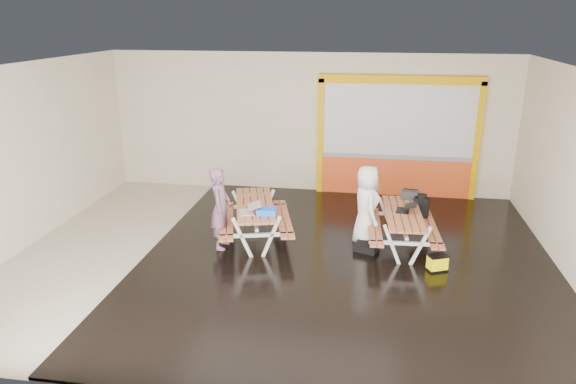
% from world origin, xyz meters
% --- Properties ---
extents(room, '(10.02, 8.02, 3.52)m').
position_xyz_m(room, '(0.00, 0.00, 1.75)').
color(room, beige).
rests_on(room, ground).
extents(deck, '(7.50, 7.98, 0.05)m').
position_xyz_m(deck, '(1.25, 0.00, 0.03)').
color(deck, black).
rests_on(deck, room).
extents(kiosk, '(3.88, 0.16, 3.00)m').
position_xyz_m(kiosk, '(2.20, 3.93, 1.44)').
color(kiosk, '#E34F1F').
rests_on(kiosk, room).
extents(picnic_table_left, '(1.86, 2.33, 0.82)m').
position_xyz_m(picnic_table_left, '(-0.62, 0.62, 0.62)').
color(picnic_table_left, '#B46643').
rests_on(picnic_table_left, deck).
extents(picnic_table_right, '(1.41, 2.00, 0.77)m').
position_xyz_m(picnic_table_right, '(2.26, 0.72, 0.59)').
color(picnic_table_right, '#B46643').
rests_on(picnic_table_right, deck).
extents(person_left, '(0.41, 0.60, 1.60)m').
position_xyz_m(person_left, '(-1.18, 0.17, 0.85)').
color(person_left, '#745167').
rests_on(person_left, deck).
extents(person_right, '(0.72, 0.90, 1.61)m').
position_xyz_m(person_right, '(1.56, 0.86, 0.81)').
color(person_right, white).
rests_on(person_right, deck).
extents(laptop_left, '(0.50, 0.48, 0.17)m').
position_xyz_m(laptop_left, '(-0.61, 0.13, 0.87)').
color(laptop_left, silver).
rests_on(laptop_left, picnic_table_left).
extents(laptop_right, '(0.41, 0.37, 0.16)m').
position_xyz_m(laptop_right, '(2.30, 0.79, 0.83)').
color(laptop_right, black).
rests_on(laptop_right, picnic_table_right).
extents(blue_pouch, '(0.38, 0.29, 0.10)m').
position_xyz_m(blue_pouch, '(-0.28, 0.11, 0.87)').
color(blue_pouch, blue).
rests_on(blue_pouch, picnic_table_left).
extents(toolbox, '(0.39, 0.23, 0.22)m').
position_xyz_m(toolbox, '(2.43, 1.53, 0.86)').
color(toolbox, black).
rests_on(toolbox, picnic_table_right).
extents(backpack, '(0.33, 0.26, 0.49)m').
position_xyz_m(backpack, '(2.64, 1.33, 0.70)').
color(backpack, black).
rests_on(backpack, picnic_table_right).
extents(dark_case, '(0.51, 0.44, 0.16)m').
position_xyz_m(dark_case, '(1.60, 0.44, 0.13)').
color(dark_case, black).
rests_on(dark_case, deck).
extents(fluke_bag, '(0.40, 0.34, 0.29)m').
position_xyz_m(fluke_bag, '(2.84, -0.18, 0.19)').
color(fluke_bag, black).
rests_on(fluke_bag, deck).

